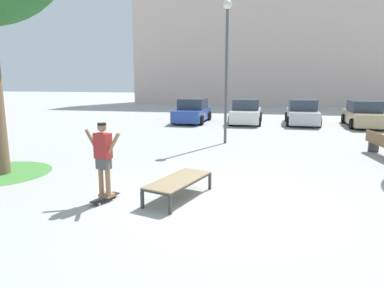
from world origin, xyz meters
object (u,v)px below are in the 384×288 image
Objects in this scene: car_tan at (364,115)px; light_post at (227,52)px; car_blue at (193,111)px; skate_box at (179,181)px; skater at (103,155)px; skateboard at (105,198)px; car_white at (246,112)px; car_silver at (302,113)px.

car_tan is 0.73× the size of light_post.
skate_box is at bearing -79.55° from car_blue.
skater is 14.66m from car_blue.
car_blue is (-1.02, 14.62, -0.38)m from skater.
car_blue reaches higher than skateboard.
car_tan is at bearing 43.54° from light_post.
skate_box is 14.33m from car_blue.
skater is 14.99m from car_white.
skateboard is 0.14× the size of light_post.
car_tan is (9.12, 14.58, -0.38)m from skater.
skater reaches higher than car_white.
car_blue is 10.14m from car_tan.
car_white is (0.78, 14.27, 0.28)m from skate_box.
car_tan is (6.76, -0.21, 0.00)m from car_white.
skate_box reaches higher than skateboard.
skate_box is 15.95m from car_tan.
car_blue is 0.99× the size of car_tan.
skate_box is at bearing -92.18° from light_post.
car_silver is at bearing 172.84° from car_tan.
car_white is at bearing 80.94° from skateboard.
skateboard is 8.74m from light_post.
car_tan is 10.50m from light_post.
skateboard is 14.67m from car_blue.
car_white is at bearing 85.92° from light_post.
light_post reaches higher than car_silver.
car_silver is (6.76, 0.39, 0.00)m from car_blue.
skate_box is 2.48× the size of skateboard.
light_post is (1.85, 7.68, 2.75)m from skater.
light_post is at bearing -94.08° from car_white.
light_post is at bearing -67.54° from car_blue.
car_white is (2.36, 14.80, 0.61)m from skateboard.
car_blue is 6.77m from car_silver.
car_blue is at bearing 112.46° from light_post.
car_silver is (5.74, 15.01, -0.38)m from skater.
skate_box is 14.29m from car_white.
skateboard is 0.19× the size of car_silver.
skater is 17.20m from car_tan.
skate_box is 1.20× the size of skater.
skater reaches higher than car_blue.
car_tan is at bearing 61.79° from skate_box.
skate_box is at bearing -93.13° from car_white.
car_silver reaches higher than skate_box.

